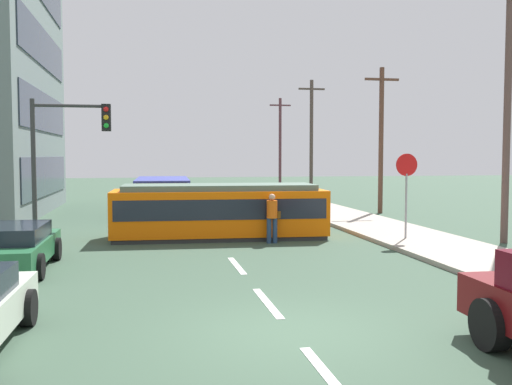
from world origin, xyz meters
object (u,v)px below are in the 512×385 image
at_px(streetcar_tram, 219,210).
at_px(utility_pole_mid, 381,137).
at_px(traffic_light_mast, 66,145).
at_px(utility_pole_far, 311,137).
at_px(utility_pole_distant, 280,142).
at_px(utility_pole_near, 507,105).
at_px(parked_sedan_mid, 13,247).
at_px(city_bus, 163,194).
at_px(pedestrian_crossing, 272,215).
at_px(stop_sign, 406,178).

height_order(streetcar_tram, utility_pole_mid, utility_pole_mid).
xyz_separation_m(traffic_light_mast, utility_pole_mid, (14.21, 9.26, 0.61)).
xyz_separation_m(utility_pole_far, utility_pole_distant, (0.13, 9.93, -0.13)).
bearing_deg(utility_pole_near, parked_sedan_mid, -172.68).
height_order(parked_sedan_mid, traffic_light_mast, traffic_light_mast).
xyz_separation_m(city_bus, traffic_light_mast, (-3.20, -10.09, 2.21)).
relative_size(traffic_light_mast, utility_pole_near, 0.53).
height_order(utility_pole_mid, utility_pole_far, utility_pole_far).
height_order(pedestrian_crossing, utility_pole_near, utility_pole_near).
relative_size(streetcar_tram, utility_pole_far, 0.95).
bearing_deg(utility_pole_distant, city_bus, -118.37).
xyz_separation_m(pedestrian_crossing, parked_sedan_mid, (-7.53, -3.36, -0.32)).
relative_size(traffic_light_mast, utility_pole_far, 0.58).
relative_size(pedestrian_crossing, traffic_light_mast, 0.36).
relative_size(stop_sign, utility_pole_far, 0.36).
distance_m(streetcar_tram, parked_sedan_mid, 7.74).
relative_size(streetcar_tram, stop_sign, 2.65).
bearing_deg(pedestrian_crossing, stop_sign, -7.96).
distance_m(city_bus, utility_pole_near, 16.17).
xyz_separation_m(pedestrian_crossing, utility_pole_distant, (7.00, 29.02, 3.13)).
height_order(pedestrian_crossing, stop_sign, stop_sign).
xyz_separation_m(traffic_light_mast, utility_pole_far, (13.45, 19.37, 0.93)).
xyz_separation_m(city_bus, utility_pole_distant, (10.38, 19.22, 3.01)).
bearing_deg(traffic_light_mast, utility_pole_far, 55.23).
bearing_deg(utility_pole_mid, parked_sedan_mid, -140.86).
relative_size(city_bus, utility_pole_mid, 0.82).
distance_m(stop_sign, utility_pole_near, 4.09).
xyz_separation_m(parked_sedan_mid, traffic_light_mast, (0.95, 3.07, 2.65)).
relative_size(parked_sedan_mid, stop_sign, 1.56).
xyz_separation_m(city_bus, utility_pole_near, (11.10, -11.20, 3.56)).
distance_m(pedestrian_crossing, utility_pole_far, 20.54).
bearing_deg(pedestrian_crossing, city_bus, 109.03).
height_order(utility_pole_far, utility_pole_distant, utility_pole_far).
bearing_deg(stop_sign, utility_pole_far, 83.21).
bearing_deg(parked_sedan_mid, traffic_light_mast, 72.84).
relative_size(streetcar_tram, city_bus, 1.25).
distance_m(traffic_light_mast, utility_pole_far, 23.60).
distance_m(streetcar_tram, city_bus, 8.39).
bearing_deg(traffic_light_mast, utility_pole_distant, 65.14).
bearing_deg(city_bus, utility_pole_distant, 61.63).
relative_size(streetcar_tram, parked_sedan_mid, 1.70).
bearing_deg(utility_pole_near, utility_pole_mid, 90.51).
relative_size(stop_sign, traffic_light_mast, 0.62).
bearing_deg(pedestrian_crossing, utility_pole_mid, 49.65).
distance_m(streetcar_tram, utility_pole_mid, 12.16).
height_order(parked_sedan_mid, utility_pole_mid, utility_pole_mid).
distance_m(parked_sedan_mid, utility_pole_mid, 19.82).
bearing_deg(utility_pole_near, traffic_light_mast, 175.55).
height_order(streetcar_tram, traffic_light_mast, traffic_light_mast).
height_order(stop_sign, utility_pole_mid, utility_pole_mid).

